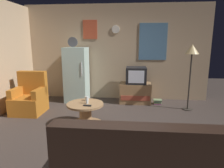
% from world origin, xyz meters
% --- Properties ---
extents(ground_plane, '(12.00, 12.00, 0.00)m').
position_xyz_m(ground_plane, '(0.00, 0.00, 0.00)').
color(ground_plane, '#3D332D').
extents(wall_with_art, '(5.20, 0.12, 2.67)m').
position_xyz_m(wall_with_art, '(0.01, 2.45, 1.34)').
color(wall_with_art, tan).
rests_on(wall_with_art, ground_plane).
extents(fridge, '(0.60, 0.62, 1.77)m').
position_xyz_m(fridge, '(-1.06, 2.03, 0.75)').
color(fridge, silver).
rests_on(fridge, ground_plane).
extents(tv_stand, '(0.84, 0.53, 0.54)m').
position_xyz_m(tv_stand, '(0.57, 2.03, 0.27)').
color(tv_stand, '#9E754C').
rests_on(tv_stand, ground_plane).
extents(crt_tv, '(0.54, 0.51, 0.44)m').
position_xyz_m(crt_tv, '(0.58, 2.03, 0.76)').
color(crt_tv, black).
rests_on(crt_tv, tv_stand).
extents(standing_lamp, '(0.32, 0.32, 1.59)m').
position_xyz_m(standing_lamp, '(1.86, 1.55, 1.36)').
color(standing_lamp, '#332D28').
rests_on(standing_lamp, ground_plane).
extents(coffee_table, '(0.72, 0.72, 0.47)m').
position_xyz_m(coffee_table, '(-0.44, 0.35, 0.23)').
color(coffee_table, '#9E754C').
rests_on(coffee_table, ground_plane).
extents(wine_glass, '(0.05, 0.05, 0.15)m').
position_xyz_m(wine_glass, '(-0.39, 0.34, 0.54)').
color(wine_glass, silver).
rests_on(wine_glass, coffee_table).
extents(mug_ceramic_white, '(0.08, 0.08, 0.09)m').
position_xyz_m(mug_ceramic_white, '(-0.44, 0.54, 0.51)').
color(mug_ceramic_white, silver).
rests_on(mug_ceramic_white, coffee_table).
extents(remote_control, '(0.15, 0.06, 0.02)m').
position_xyz_m(remote_control, '(-0.35, 0.19, 0.48)').
color(remote_control, black).
rests_on(remote_control, coffee_table).
extents(armchair, '(0.68, 0.68, 0.96)m').
position_xyz_m(armchair, '(-1.92, 1.00, 0.34)').
color(armchair, '#B2661E').
rests_on(armchair, ground_plane).
extents(book_stack, '(0.22, 0.17, 0.13)m').
position_xyz_m(book_stack, '(1.17, 1.92, 0.07)').
color(book_stack, '#8B4072').
rests_on(book_stack, ground_plane).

